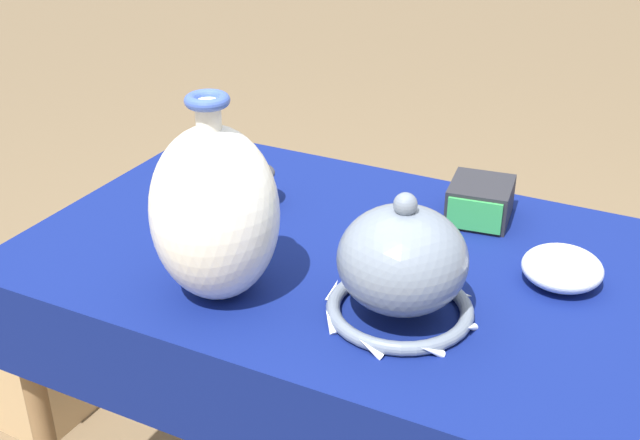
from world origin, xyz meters
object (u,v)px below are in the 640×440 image
(cup_wide_charcoal, at_px, (250,186))
(mosaic_tile_box, at_px, (480,201))
(vase_tall_bulbous, at_px, (215,213))
(vase_dome_bell, at_px, (402,267))
(wooden_crate, at_px, (35,357))
(bowl_shallow_porcelain, at_px, (562,268))

(cup_wide_charcoal, bearing_deg, mosaic_tile_box, 18.66)
(vase_tall_bulbous, xyz_separation_m, vase_dome_bell, (0.28, 0.07, -0.06))
(mosaic_tile_box, distance_m, wooden_crate, 1.26)
(bowl_shallow_porcelain, bearing_deg, vase_dome_bell, -135.21)
(cup_wide_charcoal, relative_size, wooden_crate, 0.29)
(vase_dome_bell, distance_m, bowl_shallow_porcelain, 0.29)
(mosaic_tile_box, bearing_deg, vase_tall_bulbous, -131.32)
(bowl_shallow_porcelain, bearing_deg, wooden_crate, -179.53)
(vase_tall_bulbous, height_order, bowl_shallow_porcelain, vase_tall_bulbous)
(cup_wide_charcoal, distance_m, wooden_crate, 0.91)
(mosaic_tile_box, xyz_separation_m, wooden_crate, (-1.08, -0.18, -0.61))
(vase_tall_bulbous, height_order, wooden_crate, vase_tall_bulbous)
(vase_dome_bell, distance_m, mosaic_tile_box, 0.37)
(vase_tall_bulbous, distance_m, wooden_crate, 1.10)
(wooden_crate, bearing_deg, bowl_shallow_porcelain, 2.27)
(vase_dome_bell, height_order, mosaic_tile_box, vase_dome_bell)
(vase_dome_bell, bearing_deg, vase_tall_bulbous, -165.88)
(vase_dome_bell, xyz_separation_m, cup_wide_charcoal, (-0.41, 0.23, -0.05))
(mosaic_tile_box, bearing_deg, bowl_shallow_porcelain, -48.61)
(vase_tall_bulbous, relative_size, mosaic_tile_box, 2.35)
(vase_tall_bulbous, height_order, mosaic_tile_box, vase_tall_bulbous)
(cup_wide_charcoal, bearing_deg, vase_dome_bell, -29.29)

